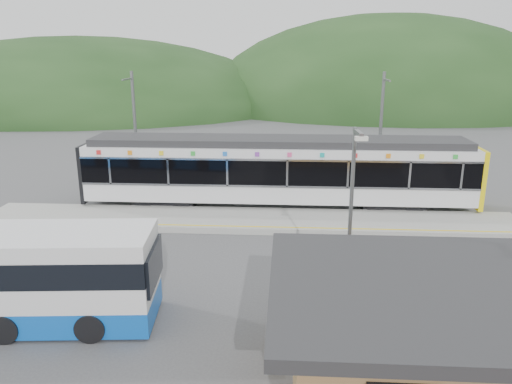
{
  "coord_description": "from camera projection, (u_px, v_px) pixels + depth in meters",
  "views": [
    {
      "loc": [
        1.73,
        -19.6,
        8.19
      ],
      "look_at": [
        0.46,
        1.0,
        2.25
      ],
      "focal_mm": 35.0,
      "sensor_mm": 36.0,
      "label": 1
    }
  ],
  "objects": [
    {
      "name": "catenary_mast_west",
      "position": [
        135.0,
        131.0,
        28.79
      ],
      "size": [
        0.18,
        1.8,
        7.0
      ],
      "color": "slate",
      "rests_on": "ground"
    },
    {
      "name": "hills",
      "position": [
        371.0,
        213.0,
        25.88
      ],
      "size": [
        146.0,
        149.0,
        26.0
      ],
      "color": "#1E3D19",
      "rests_on": "ground"
    },
    {
      "name": "station_shelter",
      "position": [
        464.0,
        341.0,
        11.75
      ],
      "size": [
        9.2,
        6.2,
        3.0
      ],
      "color": "olive",
      "rests_on": "ground"
    },
    {
      "name": "lamp_post",
      "position": [
        352.0,
        207.0,
        15.09
      ],
      "size": [
        0.36,
        1.06,
        6.0
      ],
      "rotation": [
        0.0,
        0.0,
        0.06
      ],
      "color": "slate",
      "rests_on": "ground"
    },
    {
      "name": "ground",
      "position": [
        244.0,
        249.0,
        21.17
      ],
      "size": [
        120.0,
        120.0,
        0.0
      ],
      "primitive_type": "plane",
      "color": "#4C4C4F",
      "rests_on": "ground"
    },
    {
      "name": "platform",
      "position": [
        249.0,
        220.0,
        24.29
      ],
      "size": [
        26.0,
        3.2,
        0.3
      ],
      "primitive_type": "cube",
      "color": "#9E9E99",
      "rests_on": "ground"
    },
    {
      "name": "train",
      "position": [
        278.0,
        170.0,
        26.27
      ],
      "size": [
        20.44,
        3.01,
        3.74
      ],
      "color": "black",
      "rests_on": "ground"
    },
    {
      "name": "catenary_mast_east",
      "position": [
        380.0,
        133.0,
        27.96
      ],
      "size": [
        0.18,
        1.8,
        7.0
      ],
      "color": "slate",
      "rests_on": "ground"
    },
    {
      "name": "yellow_line",
      "position": [
        247.0,
        226.0,
        23.0
      ],
      "size": [
        26.0,
        0.1,
        0.01
      ],
      "primitive_type": "cube",
      "color": "yellow",
      "rests_on": "platform"
    }
  ]
}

